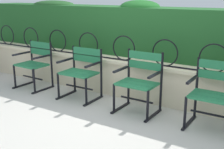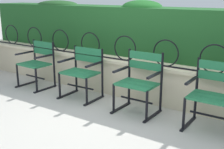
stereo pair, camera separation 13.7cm
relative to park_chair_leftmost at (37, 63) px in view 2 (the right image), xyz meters
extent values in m
plane|color=#BCB7AD|center=(1.80, -0.26, -0.46)|extent=(60.00, 60.00, 0.00)
cube|color=beige|center=(1.80, 0.51, -0.17)|extent=(7.65, 0.35, 0.57)
cube|color=beige|center=(1.80, 0.51, 0.14)|extent=(7.65, 0.41, 0.05)
cylinder|color=black|center=(1.80, 0.44, 0.18)|extent=(7.11, 0.02, 0.02)
torus|color=black|center=(-1.26, 0.44, 0.37)|extent=(0.42, 0.02, 0.42)
torus|color=black|center=(-0.54, 0.44, 0.37)|extent=(0.42, 0.02, 0.42)
torus|color=black|center=(0.19, 0.44, 0.37)|extent=(0.42, 0.02, 0.42)
torus|color=black|center=(0.91, 0.44, 0.37)|extent=(0.42, 0.02, 0.42)
torus|color=black|center=(1.64, 0.44, 0.37)|extent=(0.42, 0.02, 0.42)
torus|color=black|center=(2.36, 0.44, 0.37)|extent=(0.42, 0.02, 0.42)
torus|color=black|center=(3.09, 0.44, 0.37)|extent=(0.42, 0.02, 0.42)
cube|color=#1E5123|center=(1.80, 1.03, 0.59)|extent=(7.50, 0.68, 0.85)
ellipsoid|color=#1F4920|center=(-0.42, 1.03, 1.01)|extent=(0.99, 0.61, 0.17)
ellipsoid|color=#1A511E|center=(1.61, 1.03, 1.01)|extent=(0.72, 0.61, 0.24)
cube|color=#237547|center=(-0.01, -0.21, -0.02)|extent=(0.53, 0.14, 0.03)
cube|color=#237547|center=(0.00, -0.08, -0.02)|extent=(0.53, 0.14, 0.03)
cube|color=#237547|center=(0.00, 0.06, -0.02)|extent=(0.53, 0.14, 0.03)
cube|color=#237547|center=(0.01, 0.16, 0.31)|extent=(0.53, 0.05, 0.11)
cube|color=#237547|center=(0.01, 0.16, 0.18)|extent=(0.53, 0.05, 0.11)
cylinder|color=black|center=(0.27, 0.15, -0.04)|extent=(0.04, 0.04, 0.84)
cylinder|color=black|center=(0.26, -0.28, -0.24)|extent=(0.04, 0.04, 0.44)
cube|color=black|center=(0.26, -0.09, -0.45)|extent=(0.06, 0.52, 0.02)
cube|color=black|center=(0.26, -0.09, 0.16)|extent=(0.05, 0.40, 0.03)
cylinder|color=black|center=(-0.26, 0.17, -0.04)|extent=(0.04, 0.04, 0.84)
cylinder|color=black|center=(-0.27, -0.26, -0.24)|extent=(0.04, 0.04, 0.44)
cube|color=black|center=(-0.27, -0.07, -0.45)|extent=(0.06, 0.52, 0.02)
cube|color=black|center=(-0.27, -0.07, 0.16)|extent=(0.05, 0.40, 0.03)
cylinder|color=black|center=(0.00, -0.08, -0.26)|extent=(0.50, 0.05, 0.03)
cube|color=#237547|center=(1.08, -0.20, -0.02)|extent=(0.57, 0.14, 0.03)
cube|color=#237547|center=(1.08, -0.06, -0.02)|extent=(0.57, 0.14, 0.03)
cube|color=#237547|center=(1.08, 0.07, -0.02)|extent=(0.57, 0.14, 0.03)
cube|color=#237547|center=(1.08, 0.18, 0.30)|extent=(0.57, 0.04, 0.11)
cube|color=#237547|center=(1.08, 0.18, 0.18)|extent=(0.57, 0.04, 0.11)
cylinder|color=black|center=(1.36, 0.18, -0.04)|extent=(0.04, 0.04, 0.83)
cylinder|color=black|center=(1.37, -0.25, -0.24)|extent=(0.04, 0.04, 0.44)
cube|color=black|center=(1.37, -0.06, -0.45)|extent=(0.05, 0.52, 0.02)
cube|color=black|center=(1.37, -0.06, 0.16)|extent=(0.04, 0.40, 0.03)
cylinder|color=black|center=(0.79, 0.17, -0.04)|extent=(0.04, 0.04, 0.83)
cylinder|color=black|center=(0.80, -0.26, -0.24)|extent=(0.04, 0.04, 0.44)
cube|color=black|center=(0.80, -0.07, -0.45)|extent=(0.05, 0.52, 0.02)
cube|color=black|center=(0.80, -0.07, 0.16)|extent=(0.04, 0.40, 0.03)
cylinder|color=black|center=(1.08, -0.06, -0.26)|extent=(0.54, 0.04, 0.03)
cube|color=#237547|center=(2.16, -0.22, -0.02)|extent=(0.55, 0.13, 0.03)
cube|color=#237547|center=(2.17, -0.08, -0.02)|extent=(0.55, 0.13, 0.03)
cube|color=#237547|center=(2.17, 0.06, -0.02)|extent=(0.55, 0.13, 0.03)
cube|color=#237547|center=(2.17, 0.16, 0.35)|extent=(0.55, 0.04, 0.11)
cube|color=#237547|center=(2.17, 0.16, 0.21)|extent=(0.55, 0.04, 0.11)
cylinder|color=black|center=(2.44, 0.16, -0.01)|extent=(0.04, 0.04, 0.89)
cylinder|color=black|center=(2.44, -0.27, -0.24)|extent=(0.04, 0.04, 0.44)
cube|color=black|center=(2.44, -0.08, -0.45)|extent=(0.04, 0.52, 0.02)
cube|color=black|center=(2.44, -0.08, 0.16)|extent=(0.04, 0.40, 0.03)
cylinder|color=black|center=(1.89, 0.16, -0.01)|extent=(0.04, 0.04, 0.89)
cylinder|color=black|center=(1.89, -0.27, -0.24)|extent=(0.04, 0.04, 0.44)
cube|color=black|center=(1.89, -0.08, -0.45)|extent=(0.04, 0.52, 0.02)
cube|color=black|center=(1.89, -0.08, 0.16)|extent=(0.04, 0.40, 0.03)
cylinder|color=black|center=(2.17, -0.08, -0.26)|extent=(0.52, 0.03, 0.03)
cube|color=#237547|center=(3.25, -0.18, -0.02)|extent=(0.60, 0.13, 0.03)
cube|color=#237547|center=(3.25, -0.05, -0.02)|extent=(0.60, 0.13, 0.03)
cube|color=#237547|center=(3.25, 0.09, -0.02)|extent=(0.60, 0.13, 0.03)
cube|color=#237547|center=(3.25, 0.19, 0.34)|extent=(0.60, 0.03, 0.11)
cube|color=#237547|center=(3.25, 0.19, 0.20)|extent=(0.60, 0.03, 0.11)
cylinder|color=black|center=(2.95, 0.19, -0.02)|extent=(0.04, 0.04, 0.88)
cylinder|color=black|center=(2.95, -0.24, -0.24)|extent=(0.04, 0.04, 0.44)
cube|color=black|center=(2.95, -0.05, -0.45)|extent=(0.04, 0.52, 0.02)
cube|color=black|center=(2.95, -0.05, 0.16)|extent=(0.04, 0.40, 0.03)
cylinder|color=black|center=(3.25, -0.05, -0.26)|extent=(0.57, 0.03, 0.03)
camera|label=1|loc=(4.05, -3.72, 1.26)|focal=47.50mm
camera|label=2|loc=(4.16, -3.64, 1.26)|focal=47.50mm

